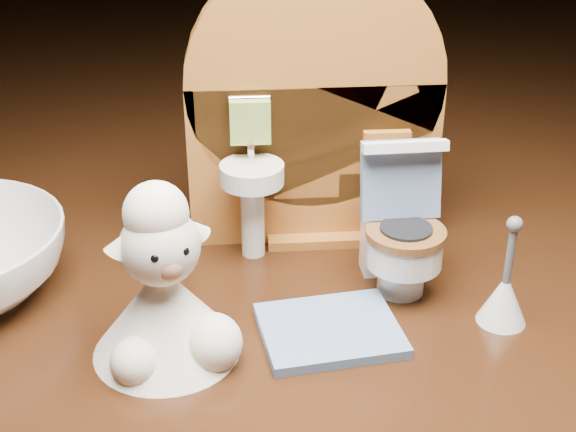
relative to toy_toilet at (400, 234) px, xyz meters
name	(u,v)px	position (x,y,z in m)	size (l,w,h in m)	color
backdrop_panel	(313,121)	(-0.04, 0.05, 0.04)	(0.13, 0.05, 0.15)	#A76124
toy_toilet	(400,234)	(0.00, 0.00, 0.00)	(0.04, 0.05, 0.07)	white
bath_mat	(330,330)	(-0.04, -0.04, -0.02)	(0.06, 0.05, 0.00)	#647EA4
toilet_brush	(504,295)	(0.04, -0.04, -0.01)	(0.02, 0.02, 0.05)	white
plush_lamb	(165,297)	(-0.11, -0.05, 0.00)	(0.06, 0.06, 0.08)	white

